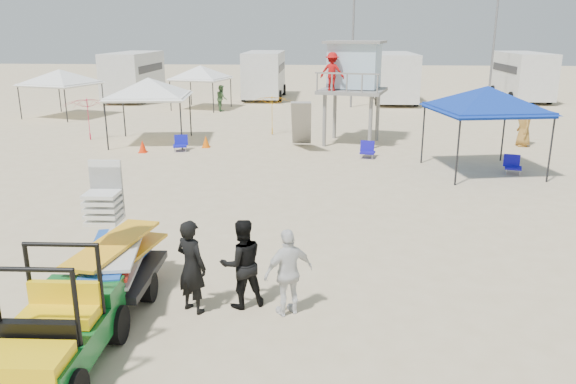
# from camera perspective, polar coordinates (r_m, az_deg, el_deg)

# --- Properties ---
(ground) EXTENTS (140.00, 140.00, 0.00)m
(ground) POSITION_cam_1_polar(r_m,az_deg,el_deg) (10.38, -3.88, -11.55)
(ground) COLOR beige
(ground) RESTS_ON ground
(utility_cart) EXTENTS (1.30, 2.45, 1.84)m
(utility_cart) POSITION_cam_1_polar(r_m,az_deg,el_deg) (8.79, -22.81, -12.06)
(utility_cart) COLOR #0E5920
(utility_cart) RESTS_ON ground
(surf_trailer) EXTENTS (1.46, 2.63, 2.31)m
(surf_trailer) POSITION_cam_1_polar(r_m,az_deg,el_deg) (10.68, -17.43, -5.91)
(surf_trailer) COLOR black
(surf_trailer) RESTS_ON ground
(man_left) EXTENTS (0.74, 0.67, 1.70)m
(man_left) POSITION_cam_1_polar(r_m,az_deg,el_deg) (10.01, -9.78, -7.46)
(man_left) COLOR black
(man_left) RESTS_ON ground
(man_mid) EXTENTS (0.98, 0.89, 1.64)m
(man_mid) POSITION_cam_1_polar(r_m,az_deg,el_deg) (10.09, -4.71, -7.24)
(man_mid) COLOR black
(man_mid) RESTS_ON ground
(man_right) EXTENTS (0.99, 0.80, 1.57)m
(man_right) POSITION_cam_1_polar(r_m,az_deg,el_deg) (9.79, 0.06, -8.17)
(man_right) COLOR white
(man_right) RESTS_ON ground
(lifeguard_tower) EXTENTS (3.21, 3.21, 4.25)m
(lifeguard_tower) POSITION_cam_1_polar(r_m,az_deg,el_deg) (24.51, 6.44, 12.27)
(lifeguard_tower) COLOR gray
(lifeguard_tower) RESTS_ON ground
(canopy_blue) EXTENTS (3.84, 3.84, 3.38)m
(canopy_blue) POSITION_cam_1_polar(r_m,az_deg,el_deg) (20.35, 19.61, 9.70)
(canopy_blue) COLOR black
(canopy_blue) RESTS_ON ground
(canopy_white_a) EXTENTS (3.53, 3.53, 3.22)m
(canopy_white_a) POSITION_cam_1_polar(r_m,az_deg,el_deg) (25.20, -14.02, 10.89)
(canopy_white_a) COLOR black
(canopy_white_a) RESTS_ON ground
(canopy_white_b) EXTENTS (4.06, 4.06, 3.06)m
(canopy_white_b) POSITION_cam_1_polar(r_m,az_deg,el_deg) (34.42, -22.21, 11.23)
(canopy_white_b) COLOR black
(canopy_white_b) RESTS_ON ground
(canopy_white_c) EXTENTS (3.55, 3.55, 3.06)m
(canopy_white_c) POSITION_cam_1_polar(r_m,az_deg,el_deg) (35.69, -8.90, 12.36)
(canopy_white_c) COLOR black
(canopy_white_c) RESTS_ON ground
(umbrella_a) EXTENTS (2.22, 2.25, 1.92)m
(umbrella_a) POSITION_cam_1_polar(r_m,az_deg,el_deg) (26.77, -19.65, 7.01)
(umbrella_a) COLOR red
(umbrella_a) RESTS_ON ground
(umbrella_b) EXTENTS (2.88, 2.89, 1.87)m
(umbrella_b) POSITION_cam_1_polar(r_m,az_deg,el_deg) (26.56, -1.57, 7.83)
(umbrella_b) COLOR #EFA615
(umbrella_b) RESTS_ON ground
(cone_near) EXTENTS (0.34, 0.34, 0.50)m
(cone_near) POSITION_cam_1_polar(r_m,az_deg,el_deg) (23.51, -14.56, 4.50)
(cone_near) COLOR #FF2F08
(cone_near) RESTS_ON ground
(cone_far) EXTENTS (0.34, 0.34, 0.50)m
(cone_far) POSITION_cam_1_polar(r_m,az_deg,el_deg) (24.01, -8.34, 5.09)
(cone_far) COLOR #F66407
(cone_far) RESTS_ON ground
(beach_chair_a) EXTENTS (0.64, 0.70, 0.64)m
(beach_chair_a) POSITION_cam_1_polar(r_m,az_deg,el_deg) (23.52, -10.86, 4.90)
(beach_chair_a) COLOR #1013AD
(beach_chair_a) RESTS_ON ground
(beach_chair_b) EXTENTS (0.66, 0.72, 0.64)m
(beach_chair_b) POSITION_cam_1_polar(r_m,az_deg,el_deg) (20.94, 21.84, 2.62)
(beach_chair_b) COLOR #1510AE
(beach_chair_b) RESTS_ON ground
(beach_chair_c) EXTENTS (0.65, 0.70, 0.64)m
(beach_chair_c) POSITION_cam_1_polar(r_m,az_deg,el_deg) (22.07, 8.07, 4.29)
(beach_chair_c) COLOR #150E9F
(beach_chair_c) RESTS_ON ground
(rv_far_left) EXTENTS (2.64, 6.80, 3.25)m
(rv_far_left) POSITION_cam_1_polar(r_m,az_deg,el_deg) (41.39, -15.40, 11.51)
(rv_far_left) COLOR silver
(rv_far_left) RESTS_ON ground
(rv_mid_left) EXTENTS (2.65, 6.50, 3.25)m
(rv_mid_left) POSITION_cam_1_polar(r_m,az_deg,el_deg) (40.92, -2.43, 12.01)
(rv_mid_left) COLOR silver
(rv_mid_left) RESTS_ON ground
(rv_mid_right) EXTENTS (2.64, 7.00, 3.25)m
(rv_mid_right) POSITION_cam_1_polar(r_m,az_deg,el_deg) (39.49, 10.71, 11.60)
(rv_mid_right) COLOR silver
(rv_mid_right) RESTS_ON ground
(rv_far_right) EXTENTS (2.64, 6.60, 3.25)m
(rv_far_right) POSITION_cam_1_polar(r_m,az_deg,el_deg) (42.95, 22.70, 11.00)
(rv_far_right) COLOR silver
(rv_far_right) RESTS_ON ground
(light_pole_left) EXTENTS (0.14, 0.14, 8.00)m
(light_pole_left) POSITION_cam_1_polar(r_m,az_deg,el_deg) (36.14, 6.59, 14.85)
(light_pole_left) COLOR slate
(light_pole_left) RESTS_ON ground
(light_pole_right) EXTENTS (0.14, 0.14, 8.00)m
(light_pole_right) POSITION_cam_1_polar(r_m,az_deg,el_deg) (39.10, 20.19, 14.10)
(light_pole_right) COLOR slate
(light_pole_right) RESTS_ON ground
(distant_beachgoers) EXTENTS (15.41, 10.61, 1.85)m
(distant_beachgoers) POSITION_cam_1_polar(r_m,az_deg,el_deg) (28.63, 8.40, 8.13)
(distant_beachgoers) COLOR #4B7546
(distant_beachgoers) RESTS_ON ground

